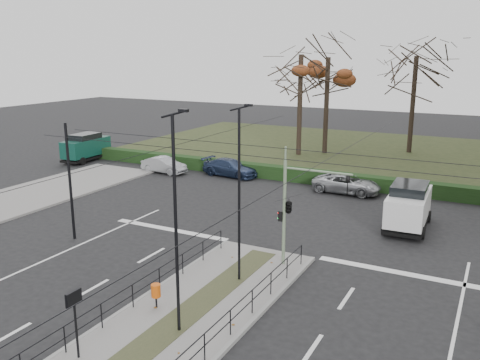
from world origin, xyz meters
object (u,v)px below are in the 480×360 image
at_px(white_van, 409,205).
at_px(rust_tree, 328,57).
at_px(traffic_light, 290,205).
at_px(green_van, 86,147).
at_px(bare_tree_center, 416,63).
at_px(parked_car_fourth, 347,184).
at_px(streetlamp_median_far, 240,194).
at_px(parked_car_second, 164,165).
at_px(parked_car_third, 230,168).
at_px(litter_bin, 156,291).
at_px(streetlamp_median_near, 176,224).
at_px(bare_tree_near, 301,62).
at_px(info_panel, 74,306).

height_order(white_van, rust_tree, rust_tree).
bearing_deg(white_van, traffic_light, -115.03).
xyz_separation_m(green_van, bare_tree_center, (24.83, 16.85, 7.14)).
relative_size(parked_car_fourth, green_van, 0.94).
bearing_deg(white_van, green_van, 169.32).
bearing_deg(streetlamp_median_far, bare_tree_center, 87.67).
bearing_deg(traffic_light, parked_car_second, 141.44).
height_order(streetlamp_median_far, parked_car_third, streetlamp_median_far).
bearing_deg(green_van, litter_bin, -41.33).
xyz_separation_m(parked_car_second, bare_tree_center, (15.94, 17.55, 7.78)).
relative_size(litter_bin, parked_car_third, 0.20).
xyz_separation_m(streetlamp_median_near, rust_tree, (-5.78, 33.03, 4.96)).
distance_m(parked_car_second, bare_tree_center, 24.95).
distance_m(parked_car_second, parked_car_third, 5.43).
bearing_deg(streetlamp_median_near, parked_car_third, 114.19).
bearing_deg(bare_tree_near, streetlamp_median_far, -73.97).
xyz_separation_m(streetlamp_median_near, streetlamp_median_far, (-0.03, 4.48, -0.12)).
distance_m(parked_car_third, rust_tree, 15.06).
height_order(green_van, rust_tree, rust_tree).
height_order(rust_tree, bare_tree_near, bare_tree_near).
relative_size(white_van, green_van, 0.97).
height_order(parked_car_fourth, green_van, green_van).
xyz_separation_m(streetlamp_median_near, parked_car_third, (-9.42, 20.98, -3.30)).
bearing_deg(bare_tree_near, rust_tree, 44.52).
relative_size(parked_car_third, bare_tree_near, 0.38).
bearing_deg(green_van, traffic_light, -28.32).
bearing_deg(info_panel, bare_tree_near, 99.72).
bearing_deg(parked_car_second, parked_car_fourth, -82.33).
bearing_deg(white_van, bare_tree_near, 127.72).
relative_size(green_van, rust_tree, 0.42).
distance_m(litter_bin, bare_tree_near, 31.73).
xyz_separation_m(parked_car_third, green_van, (-14.11, -0.78, 0.60)).
xyz_separation_m(litter_bin, info_panel, (-0.22, -3.72, 1.10)).
bearing_deg(parked_car_second, streetlamp_median_near, -138.72).
bearing_deg(litter_bin, streetlamp_median_near, -29.88).
bearing_deg(parked_car_third, parked_car_second, 111.58).
height_order(streetlamp_median_far, white_van, streetlamp_median_far).
xyz_separation_m(parked_car_fourth, bare_tree_near, (-7.66, 10.81, 7.89)).
distance_m(streetlamp_median_far, parked_car_third, 19.25).
bearing_deg(bare_tree_near, bare_tree_center, 33.26).
xyz_separation_m(traffic_light, streetlamp_median_near, (-1.21, -6.86, 1.05)).
bearing_deg(info_panel, white_van, 68.79).
height_order(info_panel, rust_tree, rust_tree).
bearing_deg(bare_tree_center, green_van, -145.84).
bearing_deg(white_van, parked_car_second, 166.59).
bearing_deg(traffic_light, parked_car_third, 126.98).
height_order(info_panel, parked_car_third, info_panel).
xyz_separation_m(green_van, bare_tree_near, (15.84, 10.95, 7.26)).
xyz_separation_m(info_panel, bare_tree_center, (3.19, 39.80, 6.51)).
height_order(traffic_light, parked_car_third, traffic_light).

